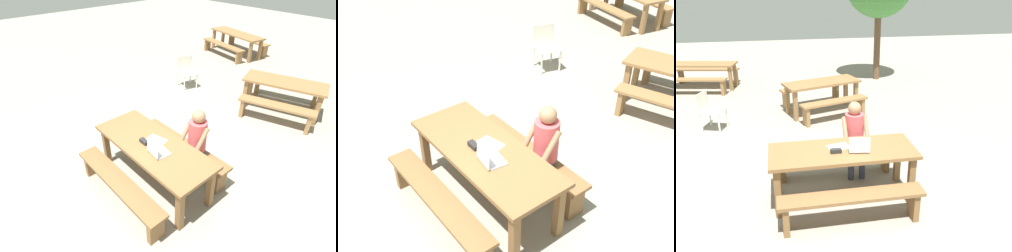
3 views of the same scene
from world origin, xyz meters
TOP-DOWN VIEW (x-y plane):
  - ground_plane at (0.00, 0.00)m, footprint 30.00×30.00m
  - picnic_table_front at (0.00, 0.00)m, footprint 2.04×0.81m
  - bench_near at (0.00, -0.65)m, footprint 1.88×0.30m
  - bench_far at (0.00, 0.65)m, footprint 1.88×0.30m
  - laptop at (0.21, -0.09)m, footprint 0.31×0.28m
  - small_pouch at (-0.11, -0.08)m, footprint 0.15×0.07m
  - paper_sheet at (-0.04, 0.10)m, footprint 0.34×0.27m
  - person_seated at (0.31, 0.61)m, footprint 0.40×0.40m
  - plastic_chair at (-2.28, 3.02)m, footprint 0.55×0.55m
  - picnic_table_mid at (-3.04, 6.30)m, footprint 2.17×1.03m
  - bench_mid_south at (-3.15, 5.70)m, footprint 1.90×0.64m
  - bench_mid_north at (-2.92, 6.90)m, footprint 1.90×0.64m
  - picnic_table_rear at (0.18, 3.67)m, footprint 1.89×1.22m
  - bench_rear_south at (0.38, 3.06)m, footprint 1.60×0.78m
  - bench_rear_north at (-0.02, 4.28)m, footprint 1.60×0.78m

SIDE VIEW (x-z plane):
  - ground_plane at x=0.00m, z-range 0.00..0.00m
  - bench_mid_south at x=-3.15m, z-range 0.12..0.57m
  - bench_mid_north at x=-2.92m, z-range 0.12..0.57m
  - bench_near at x=0.00m, z-range 0.12..0.57m
  - bench_far at x=0.00m, z-range 0.12..0.57m
  - bench_rear_south at x=0.38m, z-range 0.11..0.58m
  - bench_rear_north at x=-0.02m, z-range 0.11..0.58m
  - plastic_chair at x=-2.28m, z-range 0.04..0.85m
  - picnic_table_rear at x=0.18m, z-range 0.25..1.00m
  - picnic_table_mid at x=-3.04m, z-range 0.26..1.00m
  - picnic_table_front at x=0.00m, z-range 0.28..1.04m
  - person_seated at x=0.31m, z-range 0.11..1.34m
  - paper_sheet at x=-0.04m, z-range 0.77..0.77m
  - small_pouch at x=-0.11m, z-range 0.77..0.83m
  - laptop at x=0.21m, z-range 0.71..0.94m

